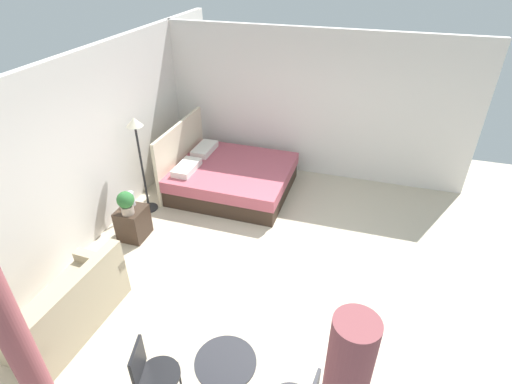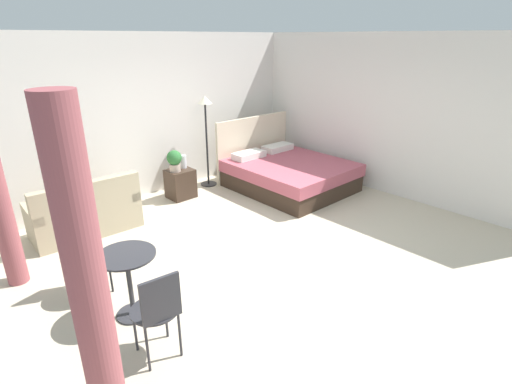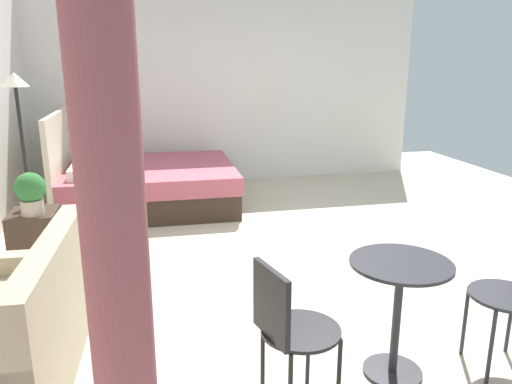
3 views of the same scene
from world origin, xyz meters
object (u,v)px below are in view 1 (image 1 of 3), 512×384
object	(u,v)px
nightstand	(133,223)
vase	(131,199)
floor_lamp	(138,143)
cafe_chair_near_window	(150,371)
couch	(69,308)
potted_plant	(126,202)
bed	(229,177)
balcony_table	(226,376)

from	to	relation	value
nightstand	vase	size ratio (longest dim) A/B	2.26
floor_lamp	cafe_chair_near_window	world-z (taller)	floor_lamp
couch	potted_plant	xyz separation A→B (m)	(1.67, 0.19, 0.44)
couch	potted_plant	distance (m)	1.74
vase	cafe_chair_near_window	xyz separation A→B (m)	(-2.47, -1.72, -0.11)
couch	nightstand	xyz separation A→B (m)	(1.77, 0.22, -0.03)
cafe_chair_near_window	bed	bearing A→B (deg)	9.79
nightstand	potted_plant	distance (m)	0.48
cafe_chair_near_window	balcony_table	bearing A→B (deg)	-75.67
floor_lamp	nightstand	bearing A→B (deg)	-165.95
cafe_chair_near_window	vase	bearing A→B (deg)	34.84
couch	cafe_chair_near_window	size ratio (longest dim) A/B	1.78
couch	cafe_chair_near_window	bearing A→B (deg)	-111.70
nightstand	floor_lamp	world-z (taller)	floor_lamp
potted_plant	couch	bearing A→B (deg)	-173.36
bed	floor_lamp	xyz separation A→B (m)	(-1.00, 1.16, 0.99)
vase	cafe_chair_near_window	bearing A→B (deg)	-145.16
floor_lamp	vase	bearing A→B (deg)	-167.02
floor_lamp	cafe_chair_near_window	bearing A→B (deg)	-149.02
floor_lamp	balcony_table	xyz separation A→B (m)	(-2.92, -2.58, -0.78)
couch	floor_lamp	distance (m)	2.75
potted_plant	vase	xyz separation A→B (m)	(0.22, 0.07, -0.09)
bed	vase	bearing A→B (deg)	148.42
vase	floor_lamp	world-z (taller)	floor_lamp
potted_plant	balcony_table	world-z (taller)	potted_plant
potted_plant	bed	bearing A→B (deg)	-26.86
potted_plant	floor_lamp	world-z (taller)	floor_lamp
couch	cafe_chair_near_window	world-z (taller)	couch
potted_plant	floor_lamp	xyz separation A→B (m)	(0.86, 0.21, 0.55)
bed	cafe_chair_near_window	bearing A→B (deg)	-170.21
bed	floor_lamp	distance (m)	1.82
couch	vase	world-z (taller)	couch
couch	nightstand	bearing A→B (deg)	7.02
potted_plant	nightstand	bearing A→B (deg)	13.36
bed	nightstand	bearing A→B (deg)	151.25
bed	cafe_chair_near_window	size ratio (longest dim) A/B	2.52
nightstand	potted_plant	world-z (taller)	potted_plant
bed	cafe_chair_near_window	xyz separation A→B (m)	(-4.11, -0.71, 0.23)
vase	nightstand	bearing A→B (deg)	-160.41
nightstand	floor_lamp	distance (m)	1.29
floor_lamp	balcony_table	world-z (taller)	floor_lamp
couch	balcony_table	bearing A→B (deg)	-100.32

